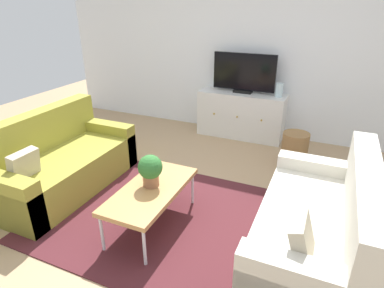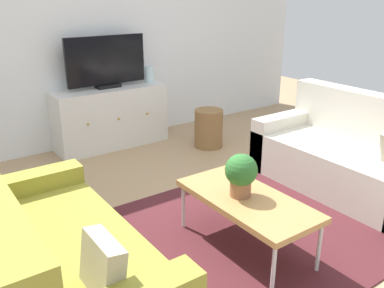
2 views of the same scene
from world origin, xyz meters
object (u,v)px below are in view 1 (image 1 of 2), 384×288
(coffee_table, at_px, (151,191))
(wicker_basket, at_px, (294,149))
(flat_screen_tv, at_px, (244,73))
(couch_right_side, at_px, (322,230))
(potted_plant, at_px, (150,169))
(glass_vase, at_px, (279,90))
(couch_left_side, at_px, (58,164))
(tv_console, at_px, (241,115))

(coffee_table, bearing_deg, wicker_basket, 59.82)
(coffee_table, bearing_deg, flat_screen_tv, 86.86)
(couch_right_side, xyz_separation_m, potted_plant, (-1.54, -0.15, 0.30))
(flat_screen_tv, bearing_deg, wicker_basket, -38.15)
(wicker_basket, bearing_deg, coffee_table, -120.18)
(glass_vase, bearing_deg, potted_plant, -105.79)
(potted_plant, height_order, glass_vase, glass_vase)
(flat_screen_tv, bearing_deg, coffee_table, -93.14)
(flat_screen_tv, bearing_deg, glass_vase, -2.09)
(couch_left_side, xyz_separation_m, coffee_table, (1.36, -0.19, 0.10))
(coffee_table, xyz_separation_m, potted_plant, (-0.02, 0.05, 0.20))
(couch_right_side, distance_m, coffee_table, 1.53)
(couch_left_side, bearing_deg, flat_screen_tv, 57.87)
(coffee_table, distance_m, flat_screen_tv, 2.66)
(couch_right_side, bearing_deg, potted_plant, -174.61)
(couch_left_side, relative_size, potted_plant, 5.47)
(coffee_table, distance_m, glass_vase, 2.69)
(couch_right_side, bearing_deg, couch_left_side, 180.00)
(couch_left_side, bearing_deg, wicker_basket, 34.24)
(glass_vase, height_order, wicker_basket, glass_vase)
(flat_screen_tv, height_order, wicker_basket, flat_screen_tv)
(couch_left_side, distance_m, potted_plant, 1.38)
(couch_left_side, xyz_separation_m, flat_screen_tv, (1.50, 2.39, 0.72))
(tv_console, distance_m, wicker_basket, 1.18)
(coffee_table, height_order, glass_vase, glass_vase)
(couch_left_side, xyz_separation_m, wicker_basket, (2.44, 1.66, -0.06))
(flat_screen_tv, relative_size, glass_vase, 4.82)
(potted_plant, height_order, tv_console, potted_plant)
(glass_vase, bearing_deg, coffee_table, -105.04)
(coffee_table, xyz_separation_m, wicker_basket, (1.08, 1.85, -0.16))
(couch_left_side, height_order, flat_screen_tv, flat_screen_tv)
(couch_left_side, relative_size, coffee_table, 1.62)
(couch_right_side, distance_m, wicker_basket, 1.72)
(coffee_table, xyz_separation_m, glass_vase, (0.69, 2.57, 0.43))
(wicker_basket, bearing_deg, tv_console, 142.61)
(glass_vase, bearing_deg, tv_console, -180.00)
(couch_left_side, xyz_separation_m, tv_console, (1.50, 2.37, 0.07))
(couch_right_side, bearing_deg, coffee_table, -172.75)
(tv_console, bearing_deg, wicker_basket, -37.39)
(couch_right_side, relative_size, coffee_table, 1.62)
(couch_right_side, relative_size, flat_screen_tv, 1.78)
(coffee_table, relative_size, wicker_basket, 2.31)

